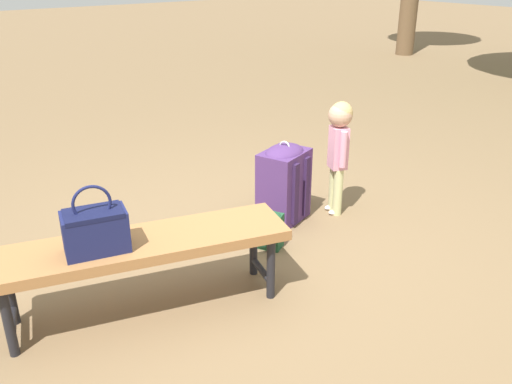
% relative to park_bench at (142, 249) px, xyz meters
% --- Properties ---
extents(ground_plane, '(40.00, 40.00, 0.00)m').
position_rel_park_bench_xyz_m(ground_plane, '(0.80, 0.18, -0.39)').
color(ground_plane, brown).
rests_on(ground_plane, ground).
extents(park_bench, '(1.65, 0.82, 0.45)m').
position_rel_park_bench_xyz_m(park_bench, '(0.00, 0.00, 0.00)').
color(park_bench, '#9E6B3D').
rests_on(park_bench, ground).
extents(handbag, '(0.35, 0.25, 0.37)m').
position_rel_park_bench_xyz_m(handbag, '(-0.23, 0.02, 0.18)').
color(handbag, '#191E4C').
rests_on(handbag, park_bench).
extents(child_standing, '(0.18, 0.22, 0.88)m').
position_rel_park_bench_xyz_m(child_standing, '(1.76, 0.28, 0.19)').
color(child_standing, '#CCCC8C').
rests_on(child_standing, ground).
extents(backpack_large, '(0.44, 0.40, 0.63)m').
position_rel_park_bench_xyz_m(backpack_large, '(1.36, 0.44, -0.08)').
color(backpack_large, '#4C2D66').
rests_on(backpack_large, ground).
extents(backpack_small, '(0.19, 0.21, 0.28)m').
position_rel_park_bench_xyz_m(backpack_small, '(1.00, 0.15, -0.25)').
color(backpack_small, '#1E4C2D').
rests_on(backpack_small, ground).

